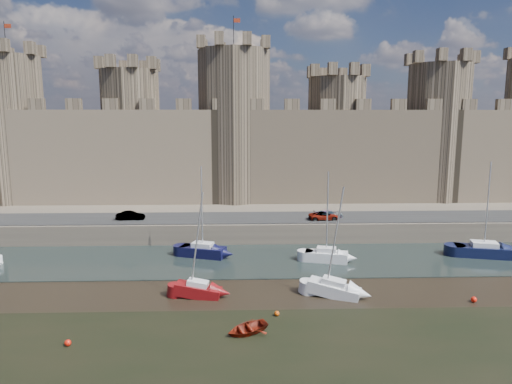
% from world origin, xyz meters
% --- Properties ---
extents(water_channel, '(160.00, 12.00, 0.08)m').
position_xyz_m(water_channel, '(0.00, 24.00, 0.04)').
color(water_channel, black).
rests_on(water_channel, ground).
extents(quay, '(160.00, 60.00, 2.50)m').
position_xyz_m(quay, '(0.00, 60.00, 1.25)').
color(quay, '#4C443A').
rests_on(quay, ground).
extents(road, '(160.00, 7.00, 0.10)m').
position_xyz_m(road, '(0.00, 34.00, 2.55)').
color(road, black).
rests_on(road, quay).
extents(castle, '(108.50, 11.00, 29.00)m').
position_xyz_m(castle, '(-0.64, 48.00, 11.67)').
color(castle, '#42382B').
rests_on(castle, quay).
extents(car_1, '(3.55, 1.32, 1.16)m').
position_xyz_m(car_1, '(-11.03, 33.20, 3.08)').
color(car_1, gray).
rests_on(car_1, quay).
extents(car_2, '(4.15, 2.77, 1.12)m').
position_xyz_m(car_2, '(14.32, 33.39, 3.06)').
color(car_2, gray).
rests_on(car_2, quay).
extents(car_3, '(4.00, 2.08, 1.08)m').
position_xyz_m(car_3, '(13.52, 32.44, 3.04)').
color(car_3, gray).
rests_on(car_3, quay).
extents(sailboat_1, '(5.41, 3.44, 10.11)m').
position_xyz_m(sailboat_1, '(-1.29, 25.38, 0.80)').
color(sailboat_1, black).
rests_on(sailboat_1, ground).
extents(sailboat_2, '(4.81, 2.81, 9.75)m').
position_xyz_m(sailboat_2, '(12.14, 23.20, 0.79)').
color(sailboat_2, silver).
rests_on(sailboat_2, ground).
extents(sailboat_3, '(6.43, 3.73, 10.60)m').
position_xyz_m(sailboat_3, '(30.02, 24.41, 0.81)').
color(sailboat_3, black).
rests_on(sailboat_3, ground).
extents(sailboat_4, '(4.13, 2.09, 9.23)m').
position_xyz_m(sailboat_4, '(-0.75, 13.96, 0.70)').
color(sailboat_4, maroon).
rests_on(sailboat_4, ground).
extents(sailboat_5, '(4.80, 3.27, 9.66)m').
position_xyz_m(sailboat_5, '(11.06, 13.78, 0.70)').
color(sailboat_5, silver).
rests_on(sailboat_5, ground).
extents(dinghy_4, '(3.67, 3.24, 0.63)m').
position_xyz_m(dinghy_4, '(3.41, 6.98, 0.32)').
color(dinghy_4, maroon).
rests_on(dinghy_4, ground).
extents(buoy_0, '(0.45, 0.45, 0.45)m').
position_xyz_m(buoy_0, '(-8.81, 5.57, 0.23)').
color(buoy_0, red).
rests_on(buoy_0, ground).
extents(buoy_1, '(0.41, 0.41, 0.41)m').
position_xyz_m(buoy_1, '(5.78, 9.86, 0.21)').
color(buoy_1, '#D54A09').
rests_on(buoy_1, ground).
extents(buoy_3, '(0.49, 0.49, 0.49)m').
position_xyz_m(buoy_3, '(22.58, 12.00, 0.24)').
color(buoy_3, red).
rests_on(buoy_3, ground).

